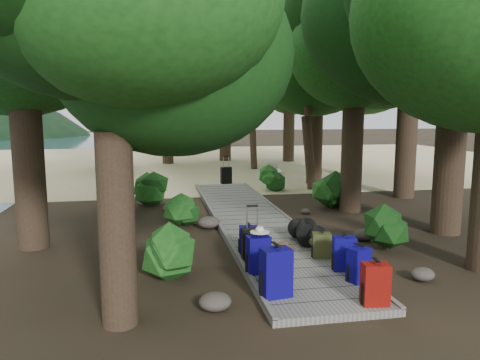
{
  "coord_description": "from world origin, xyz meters",
  "views": [
    {
      "loc": [
        -2.55,
        -10.89,
        2.98
      ],
      "look_at": [
        -0.13,
        2.16,
        1.0
      ],
      "focal_mm": 35.0,
      "sensor_mm": 36.0,
      "label": 1
    }
  ],
  "objects": [
    {
      "name": "ground",
      "position": [
        0.0,
        0.0,
        0.0
      ],
      "size": [
        120.0,
        120.0,
        0.0
      ],
      "primitive_type": "plane",
      "color": "#2F2217",
      "rests_on": "ground"
    },
    {
      "name": "tree_back_a",
      "position": [
        -1.77,
        15.67,
        4.41
      ],
      "size": [
        5.09,
        5.09,
        8.81
      ],
      "primitive_type": null,
      "color": "black",
      "rests_on": "ground"
    },
    {
      "name": "rock_right_a",
      "position": [
        2.06,
        -3.7,
        0.12
      ],
      "size": [
        0.43,
        0.39,
        0.24
      ],
      "primitive_type": null,
      "color": "#4C473F",
      "rests_on": "ground"
    },
    {
      "name": "backpack_right_b",
      "position": [
        0.8,
        -3.81,
        0.44
      ],
      "size": [
        0.43,
        0.37,
        0.65
      ],
      "primitive_type": null,
      "rotation": [
        0.0,
        0.0,
        0.41
      ],
      "color": "#0B0374",
      "rests_on": "boardwalk"
    },
    {
      "name": "backpack_right_a",
      "position": [
        0.63,
        -4.75,
        0.47
      ],
      "size": [
        0.42,
        0.33,
        0.7
      ],
      "primitive_type": null,
      "rotation": [
        0.0,
        0.0,
        -0.14
      ],
      "color": "maroon",
      "rests_on": "boardwalk"
    },
    {
      "name": "tree_left_c",
      "position": [
        -3.54,
        3.27,
        4.19
      ],
      "size": [
        4.82,
        4.82,
        8.38
      ],
      "primitive_type": null,
      "color": "black",
      "rests_on": "ground"
    },
    {
      "name": "rock_left_a",
      "position": [
        -1.7,
        -4.26,
        0.14
      ],
      "size": [
        0.5,
        0.45,
        0.27
      ],
      "primitive_type": null,
      "color": "#4C473F",
      "rests_on": "ground"
    },
    {
      "name": "tree_right_e",
      "position": [
        3.87,
        7.19,
        4.51
      ],
      "size": [
        5.01,
        5.01,
        9.01
      ],
      "primitive_type": null,
      "color": "black",
      "rests_on": "ground"
    },
    {
      "name": "kayak",
      "position": [
        -2.6,
        9.64,
        0.17
      ],
      "size": [
        1.26,
        3.06,
        0.3
      ],
      "primitive_type": "ellipsoid",
      "rotation": [
        0.0,
        0.0,
        -0.21
      ],
      "color": "#AC190E",
      "rests_on": "sand_beach"
    },
    {
      "name": "backpack_left_b",
      "position": [
        -0.61,
        -3.85,
        0.45
      ],
      "size": [
        0.37,
        0.28,
        0.65
      ],
      "primitive_type": null,
      "rotation": [
        0.0,
        0.0,
        0.07
      ],
      "color": "black",
      "rests_on": "boardwalk"
    },
    {
      "name": "palm_left_a",
      "position": [
        -4.31,
        6.87,
        3.79
      ],
      "size": [
        4.76,
        4.76,
        7.58
      ],
      "primitive_type": null,
      "color": "#174413",
      "rests_on": "ground"
    },
    {
      "name": "sand_beach",
      "position": [
        0.0,
        16.0,
        0.01
      ],
      "size": [
        40.0,
        22.0,
        0.02
      ],
      "primitive_type": "cube",
      "color": "tan",
      "rests_on": "ground"
    },
    {
      "name": "rock_left_d",
      "position": [
        -2.18,
        2.95,
        0.09
      ],
      "size": [
        0.31,
        0.28,
        0.17
      ],
      "primitive_type": null,
      "color": "#4C473F",
      "rests_on": "ground"
    },
    {
      "name": "palm_right_b",
      "position": [
        5.11,
        10.31,
        4.16
      ],
      "size": [
        4.31,
        4.31,
        8.32
      ],
      "primitive_type": null,
      "color": "#174413",
      "rests_on": "ground"
    },
    {
      "name": "shrub_left_c",
      "position": [
        -2.7,
        4.16,
        0.54
      ],
      "size": [
        1.2,
        1.2,
        1.08
      ],
      "primitive_type": null,
      "color": "#174314",
      "rests_on": "ground"
    },
    {
      "name": "backpack_left_d",
      "position": [
        -0.69,
        -1.86,
        0.42
      ],
      "size": [
        0.42,
        0.32,
        0.59
      ],
      "primitive_type": null,
      "rotation": [
        0.0,
        0.0,
        -0.11
      ],
      "color": "#0B0374",
      "rests_on": "boardwalk"
    },
    {
      "name": "rock_left_c",
      "position": [
        -1.22,
        0.66,
        0.16
      ],
      "size": [
        0.57,
        0.51,
        0.31
      ],
      "primitive_type": null,
      "color": "#4C473F",
      "rests_on": "ground"
    },
    {
      "name": "rock_left_b",
      "position": [
        -2.52,
        -2.48,
        0.1
      ],
      "size": [
        0.38,
        0.34,
        0.21
      ],
      "primitive_type": null,
      "color": "#4C473F",
      "rests_on": "ground"
    },
    {
      "name": "backpack_right_c",
      "position": [
        0.78,
        -3.24,
        0.46
      ],
      "size": [
        0.45,
        0.36,
        0.68
      ],
      "primitive_type": null,
      "rotation": [
        0.0,
        0.0,
        -0.22
      ],
      "color": "#0B0374",
      "rests_on": "boardwalk"
    },
    {
      "name": "hat_white",
      "position": [
        -0.75,
        -3.1,
        0.92
      ],
      "size": [
        0.34,
        0.34,
        0.11
      ],
      "primitive_type": null,
      "color": "silver",
      "rests_on": "backpack_left_c"
    },
    {
      "name": "shrub_left_b",
      "position": [
        -1.9,
        1.07,
        0.41
      ],
      "size": [
        0.92,
        0.92,
        0.83
      ],
      "primitive_type": null,
      "color": "#174314",
      "rests_on": "ground"
    },
    {
      "name": "tree_left_a",
      "position": [
        -3.07,
        -4.47,
        3.56
      ],
      "size": [
        4.27,
        4.27,
        7.12
      ],
      "primitive_type": null,
      "color": "black",
      "rests_on": "ground"
    },
    {
      "name": "tree_back_d",
      "position": [
        -5.27,
        14.24,
        3.62
      ],
      "size": [
        4.35,
        4.35,
        7.25
      ],
      "primitive_type": null,
      "color": "black",
      "rests_on": "ground"
    },
    {
      "name": "rock_right_c",
      "position": [
        1.74,
        1.84,
        0.08
      ],
      "size": [
        0.29,
        0.26,
        0.16
      ],
      "primitive_type": null,
      "color": "#4C473F",
      "rests_on": "ground"
    },
    {
      "name": "boardwalk",
      "position": [
        0.0,
        1.0,
        0.06
      ],
      "size": [
        2.0,
        12.0,
        0.12
      ],
      "primitive_type": "cube",
      "color": "gray",
      "rests_on": "ground"
    },
    {
      "name": "tree_right_c",
      "position": [
        3.17,
        1.94,
        4.47
      ],
      "size": [
        5.16,
        5.16,
        8.93
      ],
      "primitive_type": null,
      "color": "black",
      "rests_on": "ground"
    },
    {
      "name": "tree_right_d",
      "position": [
        5.92,
        3.74,
        4.98
      ],
      "size": [
        5.43,
        5.43,
        9.95
      ],
      "primitive_type": null,
      "color": "black",
      "rests_on": "ground"
    },
    {
      "name": "sun_lounger",
      "position": [
        3.03,
        10.18,
        0.29
      ],
      "size": [
        0.8,
        1.72,
        0.53
      ],
      "primitive_type": null,
      "rotation": [
        0.0,
        0.0,
        -0.17
      ],
      "color": "silver",
      "rests_on": "sand_beach"
    },
    {
      "name": "tree_left_b",
      "position": [
        -5.19,
        -0.28,
        4.64
      ],
      "size": [
        5.15,
        5.15,
        9.27
      ],
      "primitive_type": null,
      "color": "black",
      "rests_on": "ground"
    },
    {
      "name": "tree_right_b",
      "position": [
        4.44,
        -0.82,
        5.05
      ],
      "size": [
        5.66,
        5.66,
        10.1
      ],
      "primitive_type": null,
      "color": "black",
      "rests_on": "ground"
    },
    {
      "name": "shrub_right_a",
      "position": [
        2.18,
        -2.02,
        0.42
      ],
      "size": [
        0.93,
        0.93,
        0.84
      ],
      "primitive_type": null,
      "color": "#174314",
      "rests_on": "ground"
    },
    {
      "name": "backpack_left_c",
      "position": [
        -0.78,
        -3.09,
        0.49
      ],
      "size": [
        0.43,
        0.33,
        0.74
      ],
      "primitive_type": null,
      "rotation": [
        0.0,
        0.0,
        0.12
      ],
      "color": "#0B0374",
      "rests_on": "boardwalk"
    },
    {
      "name": "duffel_right_black",
      "position": [
        0.69,
        -1.44,
        0.36
      ],
      "size": [
        0.66,
        0.86,
        0.48
      ],
      "primitive_type": null,
      "rotation": [
        0.0,
        0.0,
        -0.26
      ],
      "color": "black",
      "rests_on": "boardwalk"
    },
    {
      "name": "lone_suitcase_on_sand",
      "position": [
        0.33,
        7.77,
        0.36
      ],
      "size": [
        0.46,
        0.3,
        0.68
      ],
      "primitive_type": null,
      "rotation": [
        0.0,
        0.0,
        0.13
      ],
      "color": "black",
      "rests_on": "sand_beach"
    },
    {
      "name": "shrub_left_a",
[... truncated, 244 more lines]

